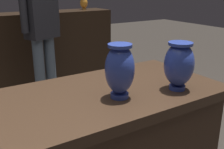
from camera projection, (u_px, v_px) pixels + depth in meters
name	position (u px, v px, depth m)	size (l,w,h in m)	color
back_display_shelf	(9.00, 56.00, 3.19)	(2.60, 0.40, 0.99)	black
vase_centerpiece	(120.00, 69.00, 1.22)	(0.14, 0.14, 0.25)	#2D429E
vase_tall_behind	(179.00, 64.00, 1.32)	(0.15, 0.15, 0.24)	#2D429E
shelf_vase_right	(48.00, 8.00, 3.29)	(0.07, 0.07, 0.14)	gray
shelf_vase_far_right	(84.00, 3.00, 3.59)	(0.10, 0.10, 0.15)	orange
visitor_center_back	(41.00, 23.00, 2.68)	(0.44, 0.29, 1.60)	slate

